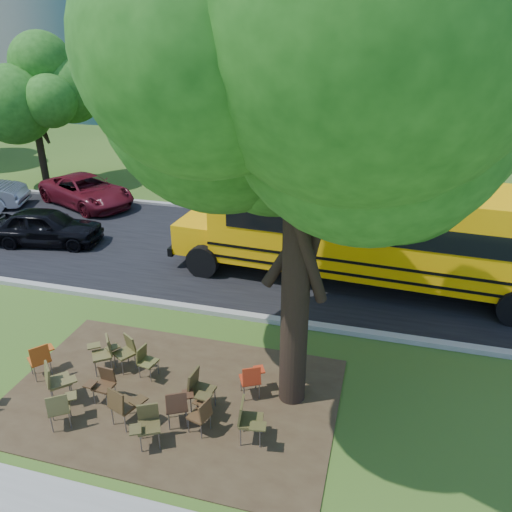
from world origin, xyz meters
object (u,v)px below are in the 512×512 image
(bg_car_red, at_px, (86,191))
(chair_6, at_px, (202,413))
(chair_11, at_px, (178,404))
(chair_13, at_px, (252,377))
(chair_7, at_px, (248,418))
(school_bus, at_px, (402,231))
(chair_2, at_px, (60,406))
(chair_4, at_px, (123,403))
(chair_5, at_px, (147,422))
(chair_12, at_px, (199,388))
(chair_3, at_px, (104,382))
(chair_8, at_px, (41,357))
(chair_9, at_px, (104,350))
(chair_10, at_px, (146,359))
(black_car, at_px, (46,227))
(chair_14, at_px, (125,349))
(main_tree, at_px, (302,124))
(chair_1, at_px, (56,379))

(bg_car_red, bearing_deg, chair_6, -115.28)
(chair_6, bearing_deg, chair_11, 99.89)
(chair_13, bearing_deg, chair_7, -105.38)
(school_bus, distance_m, chair_2, 10.15)
(chair_13, bearing_deg, chair_4, -173.87)
(chair_5, xyz_separation_m, chair_11, (0.36, 0.60, 0.01))
(chair_7, xyz_separation_m, chair_12, (-1.20, 0.55, 0.01))
(chair_3, distance_m, chair_8, 1.81)
(chair_9, relative_size, chair_10, 1.16)
(chair_11, bearing_deg, chair_2, 168.72)
(school_bus, bearing_deg, chair_2, -125.14)
(chair_12, bearing_deg, chair_5, -23.86)
(chair_5, bearing_deg, chair_4, -50.27)
(chair_2, distance_m, chair_9, 1.84)
(chair_6, xyz_separation_m, bg_car_red, (-9.82, 11.52, 0.19))
(chair_5, distance_m, chair_7, 1.90)
(chair_10, distance_m, chair_11, 1.79)
(chair_4, height_order, chair_9, chair_4)
(chair_2, relative_size, chair_10, 1.11)
(chair_8, bearing_deg, chair_4, -71.48)
(chair_3, relative_size, chair_8, 0.89)
(chair_7, bearing_deg, chair_10, -123.86)
(black_car, bearing_deg, chair_10, -140.84)
(bg_car_red, bearing_deg, school_bus, -83.34)
(chair_9, xyz_separation_m, chair_14, (0.42, 0.21, -0.03))
(chair_2, height_order, chair_9, chair_9)
(chair_5, relative_size, chair_13, 1.02)
(chair_6, bearing_deg, chair_2, 118.32)
(chair_2, bearing_deg, chair_3, 31.19)
(chair_12, bearing_deg, chair_9, -99.00)
(chair_3, height_order, chair_4, chair_4)
(school_bus, bearing_deg, chair_9, -133.24)
(chair_9, bearing_deg, chair_12, -140.40)
(chair_8, relative_size, bg_car_red, 0.19)
(school_bus, height_order, chair_11, school_bus)
(main_tree, bearing_deg, school_bus, 70.53)
(chair_3, bearing_deg, chair_8, -6.49)
(main_tree, xyz_separation_m, chair_3, (-3.80, -1.14, -5.29))
(chair_8, xyz_separation_m, chair_13, (4.74, 0.59, -0.03))
(school_bus, height_order, chair_4, school_bus)
(chair_7, height_order, chair_8, chair_7)
(chair_14, xyz_separation_m, black_car, (-6.36, 5.87, 0.15))
(school_bus, xyz_separation_m, chair_13, (-2.89, -6.04, -1.30))
(chair_8, height_order, chair_10, chair_8)
(bg_car_red, bearing_deg, chair_1, -125.94)
(chair_5, height_order, chair_12, chair_12)
(chair_9, bearing_deg, school_bus, -82.42)
(chair_3, distance_m, chair_10, 1.07)
(chair_7, xyz_separation_m, chair_14, (-3.36, 1.44, -0.05))
(chair_1, distance_m, chair_6, 3.24)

